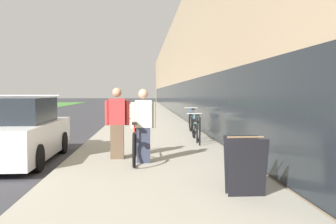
{
  "coord_description": "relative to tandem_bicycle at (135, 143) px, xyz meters",
  "views": [
    {
      "loc": [
        5.64,
        -6.25,
        1.7
      ],
      "look_at": [
        6.84,
        11.71,
        0.77
      ],
      "focal_mm": 40.0,
      "sensor_mm": 36.0,
      "label": 1
    }
  ],
  "objects": [
    {
      "name": "sidewalk_slab",
      "position": [
        0.44,
        18.65,
        -0.46
      ],
      "size": [
        4.12,
        70.0,
        0.14
      ],
      "color": "#A39E8E",
      "rests_on": "ground"
    },
    {
      "name": "storefront_facade",
      "position": [
        7.54,
        26.65,
        3.13
      ],
      "size": [
        10.01,
        70.0,
        7.35
      ],
      "color": "tan",
      "rests_on": "ground"
    },
    {
      "name": "tandem_bicycle",
      "position": [
        0.0,
        0.0,
        0.0
      ],
      "size": [
        0.52,
        2.48,
        0.93
      ],
      "color": "black",
      "rests_on": "sidewalk_slab"
    },
    {
      "name": "person_rider",
      "position": [
        0.19,
        -0.3,
        0.43
      ],
      "size": [
        0.56,
        0.22,
        1.64
      ],
      "color": "#33384C",
      "rests_on": "sidewalk_slab"
    },
    {
      "name": "person_bystander",
      "position": [
        -0.42,
        0.24,
        0.45
      ],
      "size": [
        0.57,
        0.22,
        1.68
      ],
      "color": "brown",
      "rests_on": "sidewalk_slab"
    },
    {
      "name": "bike_rack_hoop",
      "position": [
        1.85,
        2.55,
        0.12
      ],
      "size": [
        0.05,
        0.6,
        0.84
      ],
      "color": "black",
      "rests_on": "sidewalk_slab"
    },
    {
      "name": "cruiser_bike_nearest",
      "position": [
        1.92,
        3.57,
        -0.03
      ],
      "size": [
        0.52,
        1.72,
        0.86
      ],
      "color": "black",
      "rests_on": "sidewalk_slab"
    },
    {
      "name": "cruiser_bike_middle",
      "position": [
        2.1,
        5.86,
        0.01
      ],
      "size": [
        0.52,
        1.74,
        0.97
      ],
      "color": "black",
      "rests_on": "sidewalk_slab"
    },
    {
      "name": "sandwich_board_sign",
      "position": [
        1.74,
        -3.06,
        0.06
      ],
      "size": [
        0.56,
        0.56,
        0.9
      ],
      "color": "black",
      "rests_on": "sidewalk_slab"
    },
    {
      "name": "parked_sedan_curbside",
      "position": [
        -2.93,
        0.74,
        0.18
      ],
      "size": [
        1.92,
        4.19,
        1.64
      ],
      "color": "white",
      "rests_on": "ground"
    }
  ]
}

